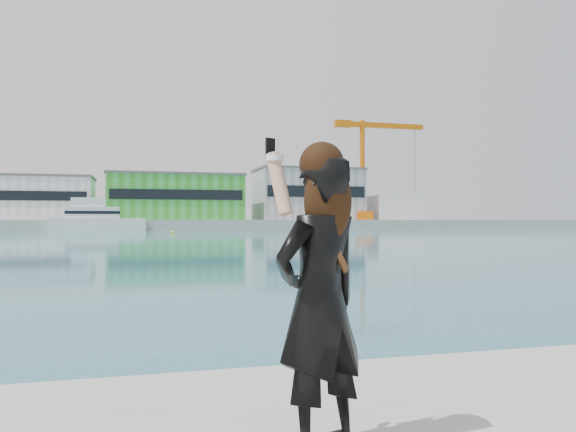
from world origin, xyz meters
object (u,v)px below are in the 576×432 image
at_px(woman, 320,292).
at_px(buoy_near, 173,234).
at_px(motor_yacht, 95,218).
at_px(dock_crane, 367,166).

bearing_deg(woman, buoy_near, -117.69).
distance_m(motor_yacht, woman, 111.41).
relative_size(dock_crane, woman, 13.33).
height_order(motor_yacht, woman, motor_yacht).
bearing_deg(buoy_near, woman, -92.85).
distance_m(dock_crane, woman, 134.37).
bearing_deg(motor_yacht, woman, -89.00).
xyz_separation_m(dock_crane, woman, (-52.68, -122.89, -13.36)).
bearing_deg(dock_crane, woman, -113.21).
height_order(buoy_near, woman, woman).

